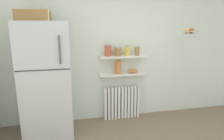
# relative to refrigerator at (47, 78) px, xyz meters

# --- Properties ---
(back_wall) EXTENTS (7.04, 0.10, 2.60)m
(back_wall) POSITION_rel_refrigerator_xyz_m (1.32, 0.40, 0.34)
(back_wall) COLOR silver
(back_wall) RESTS_ON ground_plane
(refrigerator) EXTENTS (0.76, 0.74, 2.00)m
(refrigerator) POSITION_rel_refrigerator_xyz_m (0.00, 0.00, 0.00)
(refrigerator) COLOR #B7BABF
(refrigerator) RESTS_ON ground_plane
(radiator) EXTENTS (0.69, 0.12, 0.63)m
(radiator) POSITION_rel_refrigerator_xyz_m (1.32, 0.27, -0.64)
(radiator) COLOR white
(radiator) RESTS_ON ground_plane
(wall_shelf_lower) EXTENTS (0.86, 0.22, 0.02)m
(wall_shelf_lower) POSITION_rel_refrigerator_xyz_m (1.32, 0.24, -0.06)
(wall_shelf_lower) COLOR white
(wall_shelf_upper) EXTENTS (0.86, 0.22, 0.02)m
(wall_shelf_upper) POSITION_rel_refrigerator_xyz_m (1.32, 0.24, 0.27)
(wall_shelf_upper) COLOR white
(storage_jar_0) EXTENTS (0.11, 0.11, 0.21)m
(storage_jar_0) POSITION_rel_refrigerator_xyz_m (1.05, 0.24, 0.38)
(storage_jar_0) COLOR #C64C38
(storage_jar_0) RESTS_ON wall_shelf_upper
(storage_jar_1) EXTENTS (0.12, 0.12, 0.16)m
(storage_jar_1) POSITION_rel_refrigerator_xyz_m (1.23, 0.24, 0.36)
(storage_jar_1) COLOR olive
(storage_jar_1) RESTS_ON wall_shelf_upper
(storage_jar_2) EXTENTS (0.08, 0.08, 0.19)m
(storage_jar_2) POSITION_rel_refrigerator_xyz_m (1.41, 0.24, 0.38)
(storage_jar_2) COLOR yellow
(storage_jar_2) RESTS_ON wall_shelf_upper
(storage_jar_3) EXTENTS (0.08, 0.08, 0.17)m
(storage_jar_3) POSITION_rel_refrigerator_xyz_m (1.59, 0.24, 0.36)
(storage_jar_3) COLOR olive
(storage_jar_3) RESTS_ON wall_shelf_upper
(vase) EXTENTS (0.10, 0.10, 0.25)m
(vase) POSITION_rel_refrigerator_xyz_m (1.23, 0.24, 0.07)
(vase) COLOR #CC7033
(vase) RESTS_ON wall_shelf_lower
(shelf_bowl) EXTENTS (0.16, 0.16, 0.07)m
(shelf_bowl) POSITION_rel_refrigerator_xyz_m (1.53, 0.24, -0.02)
(shelf_bowl) COLOR orange
(shelf_bowl) RESTS_ON wall_shelf_lower
(hanging_fruit_basket) EXTENTS (0.29, 0.29, 0.10)m
(hanging_fruit_basket) POSITION_rel_refrigerator_xyz_m (2.45, -0.06, 0.72)
(hanging_fruit_basket) COLOR #B2B2B7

